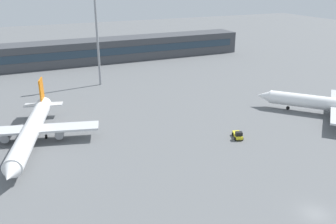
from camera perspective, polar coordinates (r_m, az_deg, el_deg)
name	(u,v)px	position (r m, az deg, el deg)	size (l,w,h in m)	color
ground_plane	(190,120)	(87.12, 3.58, -1.28)	(400.00, 400.00, 0.00)	slate
terminal_building	(111,50)	(149.43, -9.04, 9.72)	(111.53, 12.13, 9.00)	#3F4247
airplane_near	(335,105)	(97.79, 25.01, 1.06)	(28.56, 30.26, 9.52)	white
airplane_mid	(31,130)	(79.09, -20.88, -2.75)	(27.33, 38.49, 9.68)	white
baggage_tug_yellow	(238,135)	(78.53, 11.05, -3.58)	(2.78, 3.90, 1.75)	yellow
floodlight_tower_west	(97,32)	(113.91, -11.21, 12.35)	(3.20, 0.80, 29.13)	gray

